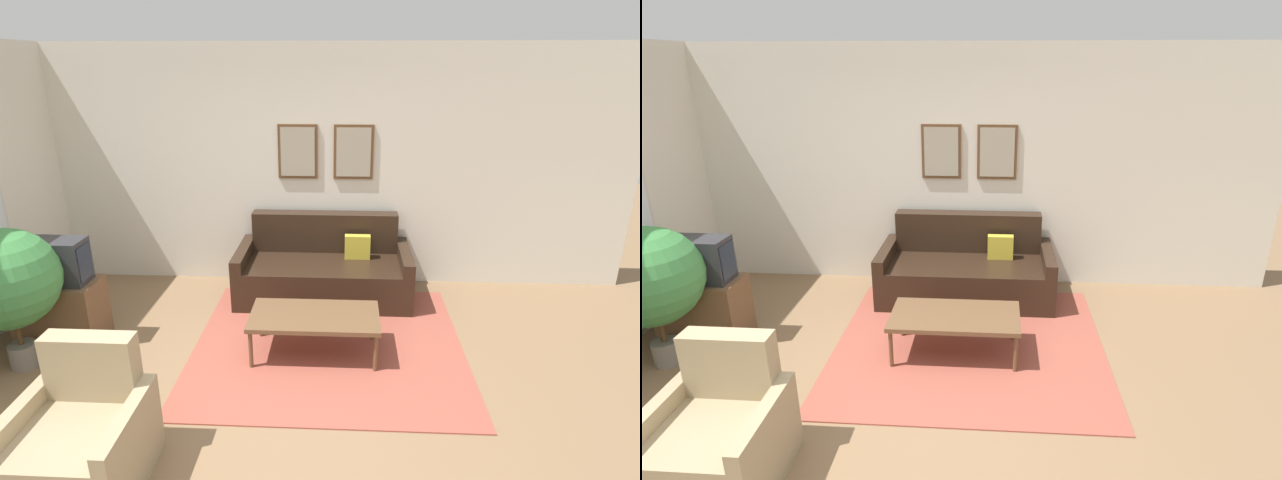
% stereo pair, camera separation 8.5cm
% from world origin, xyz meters
% --- Properties ---
extents(ground_plane, '(16.00, 16.00, 0.00)m').
position_xyz_m(ground_plane, '(0.00, 0.00, 0.00)').
color(ground_plane, '#846647').
extents(area_rug, '(2.46, 2.31, 0.01)m').
position_xyz_m(area_rug, '(0.65, 1.17, 0.01)').
color(area_rug, '#9E4C3D').
rests_on(area_rug, ground_plane).
extents(wall_back, '(8.00, 0.09, 2.70)m').
position_xyz_m(wall_back, '(0.01, 2.68, 1.35)').
color(wall_back, silver).
rests_on(wall_back, ground_plane).
extents(couch, '(1.89, 0.90, 0.88)m').
position_xyz_m(couch, '(0.56, 2.22, 0.30)').
color(couch, black).
rests_on(couch, ground_plane).
extents(coffee_table, '(1.14, 0.60, 0.39)m').
position_xyz_m(coffee_table, '(0.53, 1.01, 0.36)').
color(coffee_table, brown).
rests_on(coffee_table, ground_plane).
extents(tv_stand, '(0.74, 0.42, 0.62)m').
position_xyz_m(tv_stand, '(-1.82, 1.08, 0.31)').
color(tv_stand, brown).
rests_on(tv_stand, ground_plane).
extents(tv, '(0.62, 0.28, 0.41)m').
position_xyz_m(tv, '(-1.82, 1.08, 0.82)').
color(tv, '#2D2D33').
rests_on(tv, tv_stand).
extents(armchair, '(0.76, 0.76, 0.88)m').
position_xyz_m(armchair, '(-0.81, -0.51, 0.29)').
color(armchair, tan).
rests_on(armchair, ground_plane).
extents(potted_plant_tall, '(0.84, 0.84, 1.25)m').
position_xyz_m(potted_plant_tall, '(-1.96, 0.68, 0.81)').
color(potted_plant_tall, slate).
rests_on(potted_plant_tall, ground_plane).
extents(potted_plant_by_window, '(0.50, 0.50, 0.78)m').
position_xyz_m(potted_plant_by_window, '(-2.22, 1.39, 0.48)').
color(potted_plant_by_window, slate).
rests_on(potted_plant_by_window, ground_plane).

